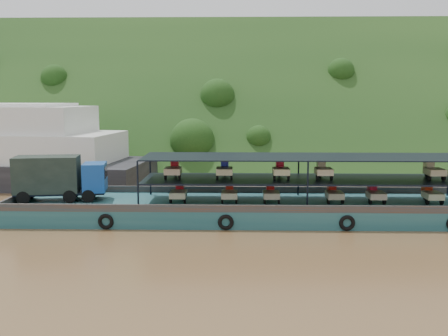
{
  "coord_description": "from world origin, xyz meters",
  "views": [
    {
      "loc": [
        -1.09,
        -35.95,
        8.84
      ],
      "look_at": [
        -2.0,
        3.0,
        3.2
      ],
      "focal_mm": 40.0,
      "sensor_mm": 36.0,
      "label": 1
    }
  ],
  "objects": [
    {
      "name": "ground",
      "position": [
        0.0,
        0.0,
        0.0
      ],
      "size": [
        160.0,
        160.0,
        0.0
      ],
      "primitive_type": "plane",
      "color": "brown",
      "rests_on": "ground"
    },
    {
      "name": "hillside",
      "position": [
        0.0,
        36.0,
        0.0
      ],
      "size": [
        140.0,
        39.6,
        39.6
      ],
      "primitive_type": "cube",
      "rotation": [
        0.79,
        0.0,
        0.0
      ],
      "color": "#143312",
      "rests_on": "ground"
    },
    {
      "name": "cargo_barge",
      "position": [
        -0.87,
        -0.27,
        1.11
      ],
      "size": [
        35.04,
        7.18,
        4.54
      ],
      "color": "#16464F",
      "rests_on": "ground"
    }
  ]
}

